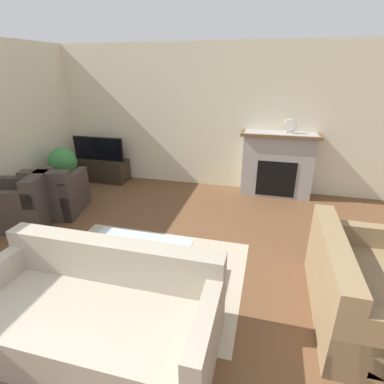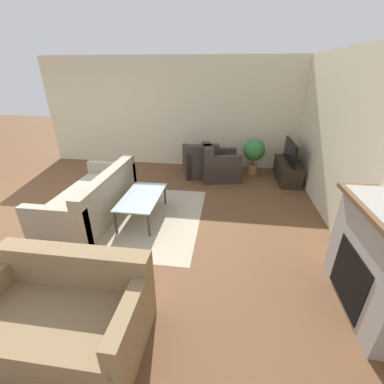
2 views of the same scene
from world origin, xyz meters
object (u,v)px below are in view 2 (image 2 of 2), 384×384
object	(u,v)px
armchair_accent	(219,167)
coffee_table	(142,198)
armchair_by_window	(200,163)
potted_plant	(254,152)
couch_sectional	(93,200)
couch_loveseat	(64,315)
tv	(290,152)

from	to	relation	value
armchair_accent	coffee_table	distance (m)	2.34
armchair_by_window	potted_plant	distance (m)	1.34
armchair_accent	coffee_table	size ratio (longest dim) A/B	0.84
coffee_table	potted_plant	world-z (taller)	potted_plant
couch_sectional	armchair_accent	size ratio (longest dim) A/B	2.13
armchair_by_window	potted_plant	size ratio (longest dim) A/B	1.21
couch_sectional	armchair_accent	world-z (taller)	same
couch_sectional	couch_loveseat	world-z (taller)	same
tv	coffee_table	world-z (taller)	tv
couch_loveseat	tv	bearing A→B (deg)	57.12
armchair_accent	potted_plant	xyz separation A→B (m)	(-0.45, 0.82, 0.26)
coffee_table	couch_loveseat	bearing A→B (deg)	-0.53
armchair_by_window	coffee_table	xyz separation A→B (m)	(2.23, -0.76, 0.08)
couch_sectional	tv	bearing A→B (deg)	119.98
tv	coffee_table	distance (m)	3.56
couch_sectional	armchair_accent	xyz separation A→B (m)	(-2.01, 2.13, 0.02)
tv	couch_sectional	size ratio (longest dim) A/B	0.53
tv	potted_plant	xyz separation A→B (m)	(-0.30, -0.78, -0.13)
couch_loveseat	potted_plant	distance (m)	5.17
couch_loveseat	coffee_table	world-z (taller)	couch_loveseat
tv	armchair_accent	bearing A→B (deg)	-84.79
couch_loveseat	armchair_accent	xyz separation A→B (m)	(-4.27, 1.26, 0.01)
couch_loveseat	armchair_by_window	distance (m)	4.58
tv	armchair_by_window	bearing A→B (deg)	-92.70
couch_loveseat	potted_plant	world-z (taller)	potted_plant
potted_plant	tv	bearing A→B (deg)	68.62
couch_sectional	couch_loveseat	xyz separation A→B (m)	(2.27, 0.87, 0.01)
couch_sectional	couch_loveseat	size ratio (longest dim) A/B	1.36
armchair_accent	tv	bearing A→B (deg)	-97.14
tv	couch_loveseat	xyz separation A→B (m)	(4.42, -2.86, -0.40)
couch_loveseat	armchair_by_window	bearing A→B (deg)	80.19
tv	couch_sectional	xyz separation A→B (m)	(2.15, -3.73, -0.41)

